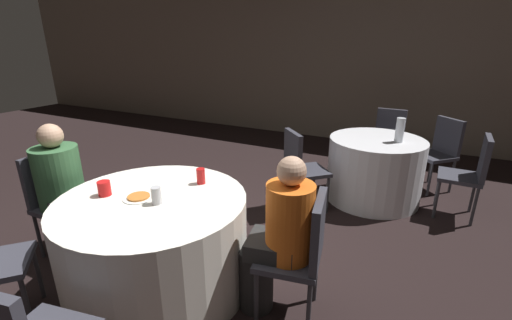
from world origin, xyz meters
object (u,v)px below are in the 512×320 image
bottle_far (400,130)px  pizza_plate_near (139,197)px  chair_near_west (56,195)px  chair_far_northeast (441,147)px  person_green_jacket (67,191)px  person_orange_shirt (277,239)px  table_near (156,243)px  chair_near_east (303,247)px  chair_far_southwest (300,163)px  chair_far_east (472,169)px  chair_far_north (388,136)px  soda_can_red (201,176)px  soda_can_silver (156,196)px  table_far (374,169)px

bottle_far → pizza_plate_near: bearing=-122.8°
chair_near_west → pizza_plate_near: (1.00, -0.01, 0.20)m
chair_far_northeast → pizza_plate_near: 3.59m
chair_near_west → person_green_jacket: 0.17m
person_orange_shirt → pizza_plate_near: bearing=90.9°
pizza_plate_near → table_near: bearing=20.5°
chair_near_east → chair_near_west: same height
chair_near_west → bottle_far: size_ratio=3.37×
chair_far_southwest → person_green_jacket: size_ratio=0.77×
chair_near_west → table_near: bearing=90.0°
chair_far_east → chair_far_north: (-0.92, 0.97, 0.00)m
chair_far_southwest → person_orange_shirt: size_ratio=0.78×
chair_far_northeast → soda_can_red: chair_far_northeast is taller
chair_far_east → soda_can_red: bearing=135.5°
chair_far_northeast → chair_far_southwest: bearing=89.2°
chair_far_northeast → soda_can_silver: chair_far_northeast is taller
chair_far_east → person_orange_shirt: person_orange_shirt is taller
soda_can_silver → bottle_far: bearing=60.5°
chair_far_east → person_green_jacket: 3.82m
table_near → soda_can_silver: size_ratio=10.99×
soda_can_silver → pizza_plate_near: bearing=177.5°
chair_near_east → chair_far_east: size_ratio=1.00×
person_orange_shirt → pizza_plate_near: 1.02m
chair_far_southwest → bottle_far: size_ratio=3.37×
chair_far_northeast → soda_can_red: bearing=101.4°
chair_far_northeast → pizza_plate_near: chair_far_northeast is taller
chair_far_east → bottle_far: (-0.73, 0.01, 0.33)m
chair_far_north → soda_can_red: size_ratio=7.34×
table_far → chair_far_east: bearing=-1.7°
chair_near_west → chair_far_east: size_ratio=1.00×
person_green_jacket → soda_can_silver: person_green_jacket is taller
table_far → chair_far_north: (0.02, 0.94, 0.17)m
chair_far_north → soda_can_silver: chair_far_north is taller
table_far → soda_can_silver: 2.63m
chair_far_northeast → pizza_plate_near: (-1.94, -3.01, 0.20)m
chair_near_east → pizza_plate_near: bearing=90.8°
chair_far_east → chair_near_west: bearing=127.3°
chair_far_northeast → chair_far_southwest: same height
chair_far_northeast → chair_far_southwest: size_ratio=1.00×
person_green_jacket → bottle_far: 3.29m
chair_near_west → bottle_far: 3.41m
soda_can_red → chair_near_east: bearing=-11.6°
chair_far_east → bottle_far: 0.80m
chair_near_west → chair_far_northeast: (2.93, 3.00, 0.00)m
chair_near_east → soda_can_silver: chair_near_east is taller
chair_far_north → chair_near_east: bearing=88.5°
table_far → soda_can_red: soda_can_red is taller
pizza_plate_near → soda_can_silver: size_ratio=1.79×
table_near → chair_far_east: bearing=46.9°
chair_far_northeast → bottle_far: size_ratio=3.37×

